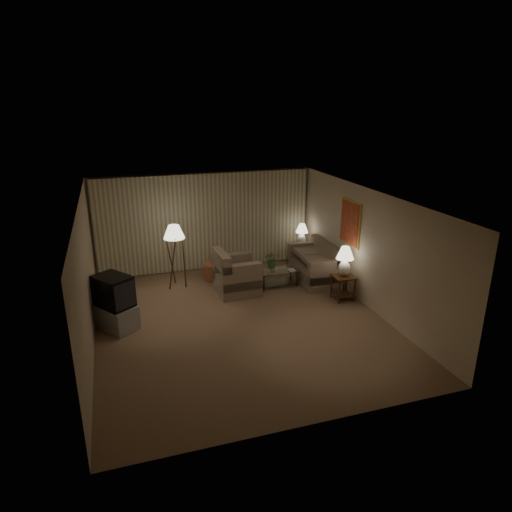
{
  "coord_description": "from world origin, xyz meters",
  "views": [
    {
      "loc": [
        -2.38,
        -8.54,
        4.57
      ],
      "look_at": [
        0.55,
        0.6,
        1.24
      ],
      "focal_mm": 32.0,
      "sensor_mm": 36.0,
      "label": 1
    }
  ],
  "objects_px": {
    "floor_lamp": "(175,255)",
    "vase": "(272,268)",
    "tv_cabinet": "(116,316)",
    "armchair": "(237,276)",
    "coffee_table": "(278,276)",
    "ottoman": "(216,271)",
    "table_lamp_far": "(302,232)",
    "table_lamp_near": "(345,259)",
    "side_table_near": "(343,283)",
    "sofa": "(314,266)",
    "crt_tv": "(113,291)",
    "side_table_far": "(301,251)"
  },
  "relations": [
    {
      "from": "armchair",
      "to": "tv_cabinet",
      "type": "xyz_separation_m",
      "value": [
        -2.9,
        -1.0,
        -0.18
      ]
    },
    {
      "from": "armchair",
      "to": "crt_tv",
      "type": "distance_m",
      "value": 3.09
    },
    {
      "from": "tv_cabinet",
      "to": "crt_tv",
      "type": "relative_size",
      "value": 1.11
    },
    {
      "from": "tv_cabinet",
      "to": "crt_tv",
      "type": "bearing_deg",
      "value": 0.0
    },
    {
      "from": "armchair",
      "to": "side_table_near",
      "type": "xyz_separation_m",
      "value": [
        2.3,
        -1.17,
        -0.03
      ]
    },
    {
      "from": "table_lamp_far",
      "to": "coffee_table",
      "type": "distance_m",
      "value": 1.88
    },
    {
      "from": "side_table_near",
      "to": "crt_tv",
      "type": "height_order",
      "value": "crt_tv"
    },
    {
      "from": "table_lamp_far",
      "to": "coffee_table",
      "type": "bearing_deg",
      "value": -132.91
    },
    {
      "from": "side_table_near",
      "to": "coffee_table",
      "type": "distance_m",
      "value": 1.73
    },
    {
      "from": "armchair",
      "to": "vase",
      "type": "height_order",
      "value": "armchair"
    },
    {
      "from": "armchair",
      "to": "coffee_table",
      "type": "xyz_separation_m",
      "value": [
        1.11,
        0.08,
        -0.16
      ]
    },
    {
      "from": "side_table_near",
      "to": "vase",
      "type": "bearing_deg",
      "value": 137.05
    },
    {
      "from": "coffee_table",
      "to": "tv_cabinet",
      "type": "bearing_deg",
      "value": -164.9
    },
    {
      "from": "coffee_table",
      "to": "vase",
      "type": "relative_size",
      "value": 6.97
    },
    {
      "from": "table_lamp_near",
      "to": "coffee_table",
      "type": "xyz_separation_m",
      "value": [
        -1.19,
        1.25,
        -0.75
      ]
    },
    {
      "from": "side_table_near",
      "to": "vase",
      "type": "xyz_separation_m",
      "value": [
        -1.34,
        1.25,
        0.08
      ]
    },
    {
      "from": "side_table_far",
      "to": "tv_cabinet",
      "type": "bearing_deg",
      "value": -155.55
    },
    {
      "from": "side_table_near",
      "to": "tv_cabinet",
      "type": "height_order",
      "value": "side_table_near"
    },
    {
      "from": "floor_lamp",
      "to": "vase",
      "type": "xyz_separation_m",
      "value": [
        2.32,
        -0.72,
        -0.36
      ]
    },
    {
      "from": "armchair",
      "to": "coffee_table",
      "type": "height_order",
      "value": "armchair"
    },
    {
      "from": "vase",
      "to": "sofa",
      "type": "bearing_deg",
      "value": 4.79
    },
    {
      "from": "side_table_near",
      "to": "table_lamp_near",
      "type": "distance_m",
      "value": 0.62
    },
    {
      "from": "side_table_near",
      "to": "crt_tv",
      "type": "bearing_deg",
      "value": 178.14
    },
    {
      "from": "armchair",
      "to": "crt_tv",
      "type": "bearing_deg",
      "value": 107.27
    },
    {
      "from": "coffee_table",
      "to": "floor_lamp",
      "type": "relative_size",
      "value": 0.63
    },
    {
      "from": "table_lamp_near",
      "to": "coffee_table",
      "type": "relative_size",
      "value": 0.7
    },
    {
      "from": "crt_tv",
      "to": "side_table_near",
      "type": "bearing_deg",
      "value": 52.57
    },
    {
      "from": "sofa",
      "to": "coffee_table",
      "type": "height_order",
      "value": "sofa"
    },
    {
      "from": "side_table_far",
      "to": "floor_lamp",
      "type": "relative_size",
      "value": 0.37
    },
    {
      "from": "side_table_far",
      "to": "ottoman",
      "type": "height_order",
      "value": "side_table_far"
    },
    {
      "from": "side_table_far",
      "to": "tv_cabinet",
      "type": "relative_size",
      "value": 0.58
    },
    {
      "from": "sofa",
      "to": "floor_lamp",
      "type": "height_order",
      "value": "floor_lamp"
    },
    {
      "from": "vase",
      "to": "side_table_far",
      "type": "bearing_deg",
      "value": 43.69
    },
    {
      "from": "ottoman",
      "to": "vase",
      "type": "distance_m",
      "value": 1.59
    },
    {
      "from": "tv_cabinet",
      "to": "ottoman",
      "type": "bearing_deg",
      "value": 92.26
    },
    {
      "from": "armchair",
      "to": "floor_lamp",
      "type": "height_order",
      "value": "floor_lamp"
    },
    {
      "from": "table_lamp_far",
      "to": "crt_tv",
      "type": "bearing_deg",
      "value": -155.55
    },
    {
      "from": "table_lamp_near",
      "to": "tv_cabinet",
      "type": "height_order",
      "value": "table_lamp_near"
    },
    {
      "from": "tv_cabinet",
      "to": "vase",
      "type": "height_order",
      "value": "vase"
    },
    {
      "from": "armchair",
      "to": "side_table_near",
      "type": "relative_size",
      "value": 1.81
    },
    {
      "from": "sofa",
      "to": "side_table_far",
      "type": "distance_m",
      "value": 1.19
    },
    {
      "from": "side_table_near",
      "to": "ottoman",
      "type": "distance_m",
      "value": 3.4
    },
    {
      "from": "side_table_near",
      "to": "armchair",
      "type": "bearing_deg",
      "value": 153.12
    },
    {
      "from": "table_lamp_far",
      "to": "armchair",
      "type": "bearing_deg",
      "value": -149.26
    },
    {
      "from": "sofa",
      "to": "table_lamp_near",
      "type": "bearing_deg",
      "value": 9.42
    },
    {
      "from": "table_lamp_far",
      "to": "crt_tv",
      "type": "distance_m",
      "value": 5.71
    },
    {
      "from": "sofa",
      "to": "armchair",
      "type": "relative_size",
      "value": 1.72
    },
    {
      "from": "ottoman",
      "to": "table_lamp_far",
      "type": "bearing_deg",
      "value": 7.36
    },
    {
      "from": "crt_tv",
      "to": "vase",
      "type": "distance_m",
      "value": 4.02
    },
    {
      "from": "table_lamp_near",
      "to": "ottoman",
      "type": "height_order",
      "value": "table_lamp_near"
    }
  ]
}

